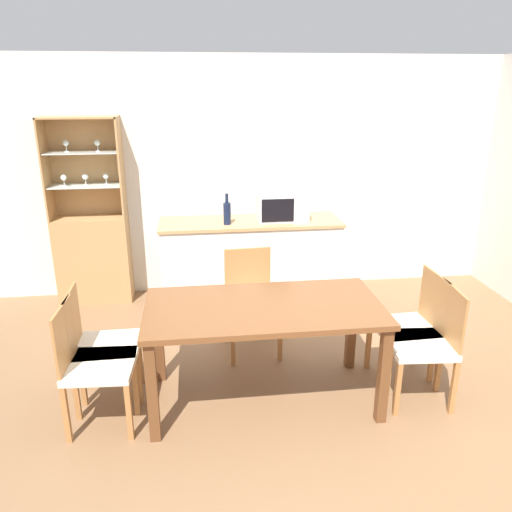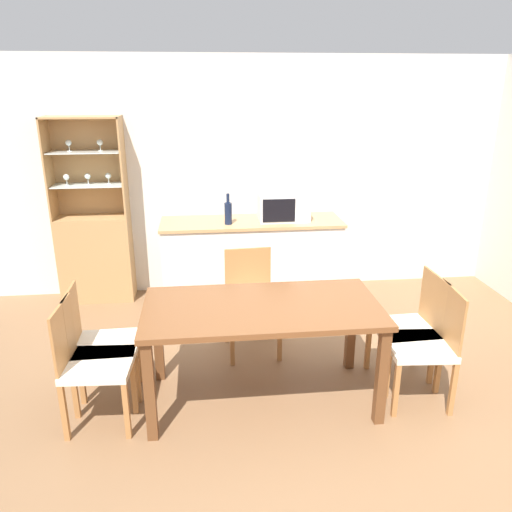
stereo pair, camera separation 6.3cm
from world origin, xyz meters
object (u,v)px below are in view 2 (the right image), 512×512
object	(u,v)px
dining_chair_side_right_far	(411,328)
dining_chair_side_left_near	(92,363)
dining_chair_side_left_far	(99,344)
dining_chair_head_far	(251,301)
wine_bottle	(228,212)
display_cabinet	(95,246)
dining_chair_side_right_near	(425,344)
dining_table	(262,318)
microwave	(283,206)

from	to	relation	value
dining_chair_side_right_far	dining_chair_side_left_near	size ratio (longest dim) A/B	1.00
dining_chair_side_left_far	dining_chair_side_right_far	size ratio (longest dim) A/B	1.00
dining_chair_head_far	wine_bottle	size ratio (longest dim) A/B	2.98
display_cabinet	dining_chair_side_right_near	size ratio (longest dim) A/B	2.19
wine_bottle	dining_chair_side_left_far	bearing A→B (deg)	-127.79
display_cabinet	dining_chair_side_left_near	xyz separation A→B (m)	(0.38, -2.18, -0.14)
display_cabinet	dining_chair_head_far	size ratio (longest dim) A/B	2.19
dining_table	dining_chair_side_right_far	size ratio (longest dim) A/B	1.88
display_cabinet	microwave	distance (m)	2.08
display_cabinet	dining_chair_side_right_far	xyz separation A→B (m)	(2.74, -1.93, -0.14)
dining_chair_side_left_near	dining_chair_side_right_near	size ratio (longest dim) A/B	1.00
wine_bottle	dining_chair_side_left_near	bearing A→B (deg)	-123.12
dining_chair_side_left_far	dining_chair_side_right_near	xyz separation A→B (m)	(2.36, -0.26, 0.00)
dining_chair_side_right_far	dining_chair_head_far	distance (m)	1.34
dining_chair_side_left_near	dining_chair_head_far	distance (m)	1.47
dining_table	dining_chair_side_right_far	distance (m)	1.21
dining_table	microwave	xyz separation A→B (m)	(0.40, 1.57, 0.43)
dining_chair_side_left_near	wine_bottle	world-z (taller)	wine_bottle
dining_table	dining_chair_side_right_far	world-z (taller)	dining_chair_side_right_far
dining_table	dining_chair_side_right_near	world-z (taller)	dining_chair_side_right_near
microwave	wine_bottle	world-z (taller)	wine_bottle
dining_chair_side_right_far	wine_bottle	xyz separation A→B (m)	(-1.33, 1.32, 0.63)
dining_chair_side_left_near	wine_bottle	xyz separation A→B (m)	(1.03, 1.58, 0.63)
display_cabinet	wine_bottle	distance (m)	1.60
dining_chair_side_right_far	dining_chair_side_left_near	xyz separation A→B (m)	(-2.36, -0.25, 0.00)
display_cabinet	dining_chair_side_left_near	world-z (taller)	display_cabinet
dining_chair_side_left_far	microwave	distance (m)	2.24
microwave	display_cabinet	bearing A→B (deg)	166.08
dining_chair_side_left_near	dining_chair_head_far	bearing A→B (deg)	130.39
dining_table	dining_chair_side_left_near	size ratio (longest dim) A/B	1.88
dining_chair_side_left_near	dining_chair_head_far	world-z (taller)	same
microwave	dining_chair_side_right_near	bearing A→B (deg)	-65.40
dining_chair_side_right_far	wine_bottle	distance (m)	1.98
dining_chair_head_far	display_cabinet	bearing A→B (deg)	-43.65
dining_chair_side_right_far	dining_chair_head_far	xyz separation A→B (m)	(-1.18, 0.63, 0.00)
dining_chair_side_left_far	dining_chair_side_right_far	bearing A→B (deg)	89.13
dining_table	display_cabinet	bearing A→B (deg)	127.09
microwave	dining_table	bearing A→B (deg)	-104.28
dining_chair_head_far	wine_bottle	world-z (taller)	wine_bottle
dining_table	dining_chair_side_left_far	world-z (taller)	dining_chair_side_left_far
dining_table	microwave	size ratio (longest dim) A/B	3.43
dining_chair_side_right_far	dining_chair_head_far	bearing A→B (deg)	59.89
dining_chair_side_left_near	display_cabinet	bearing A→B (deg)	-166.85
dining_chair_side_left_far	dining_chair_side_right_far	xyz separation A→B (m)	(2.36, 0.00, 0.00)
dining_chair_side_right_near	display_cabinet	bearing A→B (deg)	55.72
microwave	dining_chair_side_left_far	bearing A→B (deg)	-137.53
dining_chair_head_far	wine_bottle	distance (m)	0.94
dining_chair_side_left_far	dining_chair_side_left_near	size ratio (longest dim) A/B	1.00
dining_table	dining_chair_side_right_near	size ratio (longest dim) A/B	1.88
dining_table	wine_bottle	xyz separation A→B (m)	(-0.15, 1.45, 0.41)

